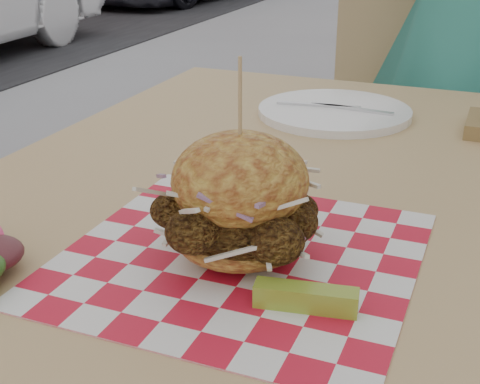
{
  "coord_description": "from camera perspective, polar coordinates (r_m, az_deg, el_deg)",
  "views": [
    {
      "loc": [
        0.5,
        -1.03,
        1.09
      ],
      "look_at": [
        0.27,
        -0.45,
        0.82
      ],
      "focal_mm": 50.0,
      "sensor_mm": 36.0,
      "label": 1
    }
  ],
  "objects": [
    {
      "name": "pickle_spear",
      "position": [
        0.62,
        5.64,
        -8.96
      ],
      "size": [
        0.1,
        0.04,
        0.02
      ],
      "primitive_type": "cube",
      "rotation": [
        0.0,
        0.0,
        0.16
      ],
      "color": "#99AE32",
      "rests_on": "paper_liner"
    },
    {
      "name": "patio_table",
      "position": [
        0.93,
        2.55,
        -3.64
      ],
      "size": [
        0.8,
        1.2,
        0.75
      ],
      "color": "tan",
      "rests_on": "ground"
    },
    {
      "name": "paper_liner",
      "position": [
        0.71,
        0.0,
        -5.51
      ],
      "size": [
        0.36,
        0.36,
        0.0
      ],
      "primitive_type": "cube",
      "color": "red",
      "rests_on": "patio_table"
    },
    {
      "name": "sandwich",
      "position": [
        0.68,
        -0.0,
        -1.12
      ],
      "size": [
        0.19,
        0.19,
        0.21
      ],
      "color": "gold",
      "rests_on": "paper_liner"
    },
    {
      "name": "diner",
      "position": [
        1.79,
        18.93,
        13.28
      ],
      "size": [
        0.66,
        0.5,
        1.64
      ],
      "primitive_type": "imported",
      "rotation": [
        0.0,
        0.0,
        2.96
      ],
      "color": "teal",
      "rests_on": "ground"
    },
    {
      "name": "patio_chair",
      "position": [
        1.96,
        13.48,
        6.52
      ],
      "size": [
        0.46,
        0.47,
        0.95
      ],
      "rotation": [
        0.0,
        0.0,
        -0.1
      ],
      "color": "tan",
      "rests_on": "ground"
    },
    {
      "name": "place_setting",
      "position": [
        1.2,
        8.06,
        6.81
      ],
      "size": [
        0.27,
        0.27,
        0.02
      ],
      "color": "white",
      "rests_on": "patio_table"
    }
  ]
}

